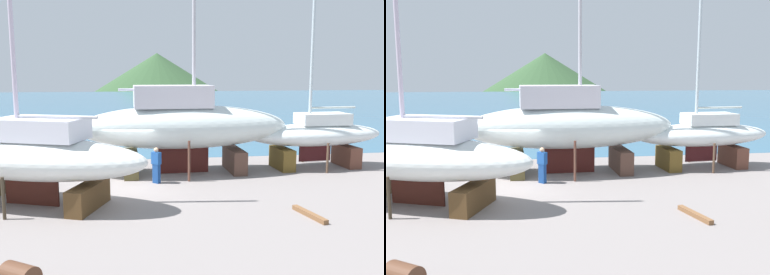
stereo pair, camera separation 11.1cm
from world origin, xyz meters
TOP-DOWN VIEW (x-y plane):
  - ground_plane at (0.00, -5.91)m, footprint 48.35×48.35m
  - sea_water at (0.00, 51.61)m, footprint 148.95×90.87m
  - headland_hill at (11.68, 159.38)m, footprint 83.42×83.42m
  - sailboat_mid_port at (-3.65, -2.12)m, footprint 9.99×6.31m
  - sailboat_large_starboard at (2.80, 2.43)m, footprint 10.84×3.73m
  - sailboat_far_slipway at (10.10, 2.70)m, footprint 7.67×2.95m
  - worker at (1.32, 0.54)m, footprint 0.48×0.48m
  - timber_short_cross at (6.47, -5.01)m, footprint 0.61×1.87m

SIDE VIEW (x-z plane):
  - ground_plane at x=0.00m, z-range 0.00..0.00m
  - sea_water at x=0.00m, z-range 0.00..0.00m
  - headland_hill at x=11.68m, z-range -12.75..12.75m
  - timber_short_cross at x=6.47m, z-range 0.00..0.17m
  - worker at x=1.32m, z-range 0.03..1.72m
  - sailboat_far_slipway at x=10.10m, z-range -4.76..8.34m
  - sailboat_mid_port at x=-3.65m, z-range -5.40..9.24m
  - sailboat_large_starboard at x=2.80m, z-range -5.57..10.53m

